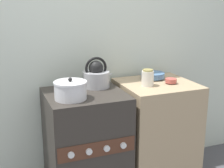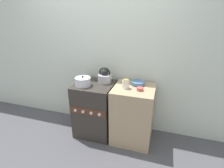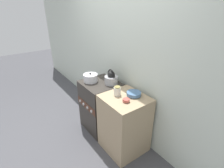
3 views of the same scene
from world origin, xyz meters
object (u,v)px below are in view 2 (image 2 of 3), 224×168
object	(u,v)px
cooking_pot	(83,82)
storage_jar	(126,84)
enamel_bowl	(138,83)
small_ceramic_bowl	(140,89)
stove	(95,109)
kettle	(105,77)

from	to	relation	value
cooking_pot	storage_jar	bearing A→B (deg)	5.33
enamel_bowl	small_ceramic_bowl	distance (m)	0.20
stove	cooking_pot	distance (m)	0.52
enamel_bowl	small_ceramic_bowl	bearing A→B (deg)	-71.81
small_ceramic_bowl	storage_jar	world-z (taller)	storage_jar
stove	small_ceramic_bowl	distance (m)	0.84
kettle	enamel_bowl	xyz separation A→B (m)	(0.51, 0.01, -0.04)
cooking_pot	small_ceramic_bowl	world-z (taller)	cooking_pot
stove	storage_jar	world-z (taller)	storage_jar
cooking_pot	storage_jar	distance (m)	0.63
stove	small_ceramic_bowl	world-z (taller)	small_ceramic_bowl
stove	cooking_pot	xyz separation A→B (m)	(-0.13, -0.10, 0.49)
stove	kettle	size ratio (longest dim) A/B	3.36
kettle	cooking_pot	bearing A→B (deg)	-140.14
cooking_pot	enamel_bowl	xyz separation A→B (m)	(0.77, 0.23, -0.02)
kettle	enamel_bowl	world-z (taller)	kettle
enamel_bowl	storage_jar	distance (m)	0.23
cooking_pot	enamel_bowl	distance (m)	0.81
storage_jar	cooking_pot	bearing A→B (deg)	-174.67
small_ceramic_bowl	storage_jar	distance (m)	0.21
kettle	cooking_pot	world-z (taller)	kettle
kettle	small_ceramic_bowl	xyz separation A→B (m)	(0.57, -0.17, -0.05)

